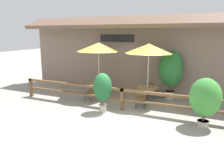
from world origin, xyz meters
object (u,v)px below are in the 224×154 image
Objects in this scene: chair_middle_wallside at (152,90)px; potted_plant_small_flowering at (103,88)px; dining_table_near at (99,85)px; chair_near_streetside at (91,91)px; chair_middle_streetside at (141,97)px; potted_plant_tall_tropical at (171,70)px; chair_near_wallside at (106,85)px; dining_table_middle at (147,90)px; patio_umbrella_middle at (149,49)px; potted_plant_broad_leaf at (205,98)px; patio_umbrella_near at (99,47)px.

potted_plant_small_flowering is at bearing 76.32° from chair_middle_wallside.
dining_table_near is 0.81m from chair_near_streetside.
chair_middle_streetside is (2.54, 0.02, 0.00)m from chair_near_streetside.
chair_near_wallside is at bearing -175.83° from potted_plant_tall_tropical.
chair_middle_wallside is (0.02, 0.77, -0.16)m from dining_table_middle.
chair_near_streetside and chair_middle_streetside have the same top height.
patio_umbrella_middle is 2.76× the size of dining_table_middle.
chair_near_streetside reaches higher than dining_table_middle.
potted_plant_small_flowering reaches higher than chair_middle_streetside.
chair_near_wallside is 5.84m from potted_plant_broad_leaf.
potted_plant_small_flowering is (1.22, -2.03, -1.54)m from patio_umbrella_near.
chair_middle_streetside and chair_middle_wallside have the same top height.
chair_middle_wallside is at bearing 88.19° from patio_umbrella_middle.
dining_table_middle is 1.63m from potted_plant_tall_tropical.
chair_middle_streetside is at bearing 99.02° from chair_middle_wallside.
chair_middle_wallside is 3.72m from potted_plant_broad_leaf.
potted_plant_small_flowering is at bearing -126.33° from potted_plant_tall_tropical.
patio_umbrella_middle is at bearing 18.58° from chair_near_streetside.
patio_umbrella_middle is 3.42× the size of chair_middle_wallside.
chair_near_streetside is 1.00× the size of chair_near_wallside.
chair_middle_streetside is at bearing -17.05° from patio_umbrella_near.
dining_table_near is 0.81m from chair_near_wallside.
potted_plant_tall_tropical is at bearing 49.92° from dining_table_middle.
chair_near_streetside reaches higher than dining_table_near.
dining_table_middle is at bearing -130.08° from potted_plant_tall_tropical.
chair_near_wallside is 2.72m from dining_table_middle.
potted_plant_small_flowering is (1.24, -1.24, 0.58)m from chair_near_streetside.
dining_table_middle is at bearing 101.16° from chair_middle_wallside.
chair_middle_streetside is 2.92m from potted_plant_broad_leaf.
patio_umbrella_middle reaches higher than chair_near_wallside.
dining_table_near is 0.61× the size of potted_plant_small_flowering.
potted_plant_tall_tropical is at bearing 174.43° from chair_near_wallside.
patio_umbrella_near is 3.46m from chair_middle_wallside.
potted_plant_broad_leaf is (5.14, -1.90, -1.52)m from patio_umbrella_near.
potted_plant_tall_tropical is at bearing 16.76° from patio_umbrella_near.
patio_umbrella_middle reaches higher than chair_middle_wallside.
dining_table_middle is 0.42× the size of potted_plant_tall_tropical.
potted_plant_tall_tropical is at bearing -149.06° from chair_middle_wallside.
potted_plant_broad_leaf is (5.14, -2.69, 0.61)m from chair_near_wallside.
dining_table_near is 3.74m from potted_plant_tall_tropical.
potted_plant_tall_tropical is at bearing 16.76° from dining_table_near.
patio_umbrella_near reaches higher than chair_middle_streetside.
dining_table_middle is at bearing 143.29° from potted_plant_broad_leaf.
chair_near_streetside is at bearing 135.17° from potted_plant_small_flowering.
potted_plant_small_flowering is (-1.38, -2.03, 0.42)m from dining_table_middle.
chair_near_streetside is at bearing -152.31° from potted_plant_tall_tropical.
dining_table_near is 1.00× the size of dining_table_middle.
dining_table_near is at bearing 29.33° from chair_middle_wallside.
chair_middle_wallside is 3.19m from potted_plant_small_flowering.
chair_near_wallside is at bearing 90.07° from patio_umbrella_near.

